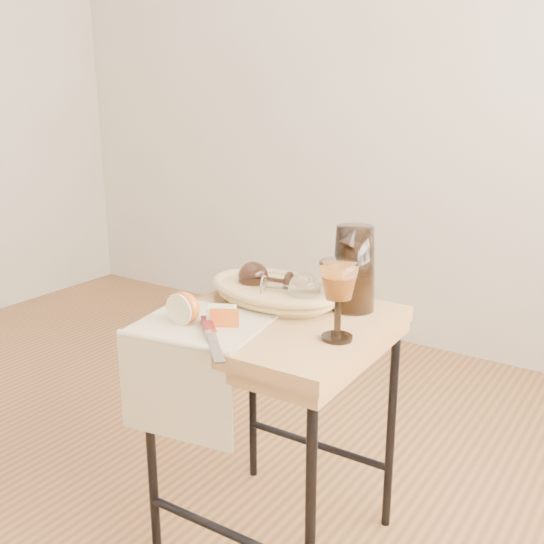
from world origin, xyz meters
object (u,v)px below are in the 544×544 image
Objects in this scene: tea_towel at (203,323)px; table_knife at (212,336)px; pitcher at (354,268)px; apple_half at (185,307)px; wine_goblet at (338,301)px; goblet_lying_a at (268,279)px; bread_basket at (275,293)px; goblet_lying_b at (287,287)px; side_table at (276,435)px.

table_knife is (0.09, -0.07, 0.01)m from tea_towel.
pitcher reaches higher than table_knife.
apple_half is 0.34× the size of table_knife.
pitcher is 3.07× the size of apple_half.
wine_goblet is 0.36m from apple_half.
bread_basket is at bearing 147.39° from goblet_lying_a.
goblet_lying_b reaches higher than bread_basket.
side_table is at bearing 39.20° from tea_towel.
table_knife is at bearing -142.92° from wine_goblet.
wine_goblet is at bearing 146.14° from goblet_lying_a.
pitcher is (0.13, 0.16, 0.43)m from side_table.
pitcher reaches higher than apple_half.
apple_half is at bearing -101.40° from bread_basket.
table_knife is at bearing -97.59° from pitcher.
goblet_lying_a is at bearing 152.19° from wine_goblet.
tea_towel is 1.19× the size of table_knife.
goblet_lying_a is (0.02, 0.25, 0.05)m from tea_towel.
tea_towel reaches higher than side_table.
goblet_lying_a is (-0.10, 0.11, 0.38)m from side_table.
table_knife is at bearing -98.64° from side_table.
wine_goblet reaches higher than apple_half.
side_table is 0.40m from table_knife.
wine_goblet is at bearing -50.82° from goblet_lying_b.
tea_towel is 0.87× the size of bread_basket.
bread_basket reaches higher than tea_towel.
side_table is 0.39m from goblet_lying_b.
goblet_lying_a reaches higher than tea_towel.
goblet_lying_b is at bearing 61.18° from apple_half.
goblet_lying_a reaches higher than bread_basket.
goblet_lying_b is at bearing 54.50° from tea_towel.
table_knife is at bearing -76.55° from bread_basket.
pitcher is at bearing 107.56° from wine_goblet.
bread_basket is 0.04m from goblet_lying_a.
goblet_lying_a is 0.28m from apple_half.
tea_towel is 0.25m from goblet_lying_a.
bread_basket is 4.08× the size of apple_half.
goblet_lying_b is at bearing 131.06° from table_knife.
side_table is 0.48m from pitcher.
side_table is at bearing -47.30° from bread_basket.
wine_goblet is (0.21, -0.12, 0.04)m from goblet_lying_b.
tea_towel is 1.15× the size of pitcher.
side_table is 2.67× the size of table_knife.
wine_goblet reaches higher than table_knife.
goblet_lying_a is at bearing 75.04° from tea_towel.
bread_basket is (0.05, 0.23, 0.02)m from tea_towel.
wine_goblet is at bearing 7.08° from tea_towel.
apple_half reaches higher than side_table.
goblet_lying_b is 0.29m from table_knife.
goblet_lying_b is 0.18m from pitcher.
goblet_lying_b reaches higher than table_knife.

